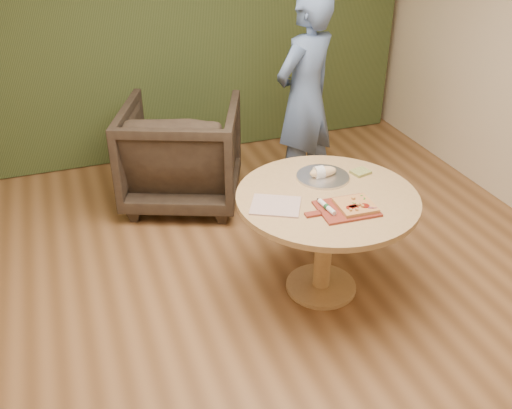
{
  "coord_description": "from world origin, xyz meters",
  "views": [
    {
      "loc": [
        -1.04,
        -2.49,
        2.55
      ],
      "look_at": [
        -0.06,
        0.25,
        0.83
      ],
      "focal_mm": 40.0,
      "sensor_mm": 36.0,
      "label": 1
    }
  ],
  "objects_px": {
    "pedestal_table": "(326,214)",
    "flatbread_pizza": "(356,205)",
    "person_standing": "(305,98)",
    "armchair": "(181,149)",
    "serving_tray": "(323,177)",
    "bread_roll": "(322,172)",
    "pizza_paddle": "(345,209)",
    "cutlery_roll": "(327,207)"
  },
  "relations": [
    {
      "from": "serving_tray",
      "to": "bread_roll",
      "type": "distance_m",
      "value": 0.04
    },
    {
      "from": "armchair",
      "to": "serving_tray",
      "type": "bearing_deg",
      "value": 138.98
    },
    {
      "from": "serving_tray",
      "to": "armchair",
      "type": "distance_m",
      "value": 1.52
    },
    {
      "from": "pizza_paddle",
      "to": "bread_roll",
      "type": "bearing_deg",
      "value": 86.42
    },
    {
      "from": "person_standing",
      "to": "armchair",
      "type": "bearing_deg",
      "value": -38.9
    },
    {
      "from": "bread_roll",
      "to": "armchair",
      "type": "bearing_deg",
      "value": 116.65
    },
    {
      "from": "pedestal_table",
      "to": "flatbread_pizza",
      "type": "relative_size",
      "value": 5.12
    },
    {
      "from": "flatbread_pizza",
      "to": "cutlery_roll",
      "type": "xyz_separation_m",
      "value": [
        -0.18,
        0.04,
        0.0
      ]
    },
    {
      "from": "pizza_paddle",
      "to": "armchair",
      "type": "xyz_separation_m",
      "value": [
        -0.62,
        1.76,
        -0.27
      ]
    },
    {
      "from": "pizza_paddle",
      "to": "person_standing",
      "type": "relative_size",
      "value": 0.25
    },
    {
      "from": "pizza_paddle",
      "to": "serving_tray",
      "type": "bearing_deg",
      "value": 85.26
    },
    {
      "from": "serving_tray",
      "to": "person_standing",
      "type": "relative_size",
      "value": 0.2
    },
    {
      "from": "pedestal_table",
      "to": "pizza_paddle",
      "type": "bearing_deg",
      "value": -84.5
    },
    {
      "from": "flatbread_pizza",
      "to": "person_standing",
      "type": "relative_size",
      "value": 0.13
    },
    {
      "from": "flatbread_pizza",
      "to": "person_standing",
      "type": "xyz_separation_m",
      "value": [
        0.35,
        1.55,
        0.11
      ]
    },
    {
      "from": "cutlery_roll",
      "to": "person_standing",
      "type": "bearing_deg",
      "value": 65.01
    },
    {
      "from": "armchair",
      "to": "pizza_paddle",
      "type": "bearing_deg",
      "value": 131.46
    },
    {
      "from": "pizza_paddle",
      "to": "flatbread_pizza",
      "type": "distance_m",
      "value": 0.07
    },
    {
      "from": "flatbread_pizza",
      "to": "serving_tray",
      "type": "height_order",
      "value": "flatbread_pizza"
    },
    {
      "from": "bread_roll",
      "to": "serving_tray",
      "type": "bearing_deg",
      "value": 0.0
    },
    {
      "from": "pedestal_table",
      "to": "person_standing",
      "type": "height_order",
      "value": "person_standing"
    },
    {
      "from": "pizza_paddle",
      "to": "flatbread_pizza",
      "type": "relative_size",
      "value": 1.97
    },
    {
      "from": "pizza_paddle",
      "to": "armchair",
      "type": "relative_size",
      "value": 0.46
    },
    {
      "from": "cutlery_roll",
      "to": "serving_tray",
      "type": "distance_m",
      "value": 0.44
    },
    {
      "from": "pedestal_table",
      "to": "flatbread_pizza",
      "type": "height_order",
      "value": "flatbread_pizza"
    },
    {
      "from": "serving_tray",
      "to": "bread_roll",
      "type": "bearing_deg",
      "value": 180.0
    },
    {
      "from": "armchair",
      "to": "flatbread_pizza",
      "type": "bearing_deg",
      "value": 133.15
    },
    {
      "from": "armchair",
      "to": "person_standing",
      "type": "distance_m",
      "value": 1.13
    },
    {
      "from": "bread_roll",
      "to": "person_standing",
      "type": "distance_m",
      "value": 1.17
    },
    {
      "from": "pizza_paddle",
      "to": "cutlery_roll",
      "type": "height_order",
      "value": "cutlery_roll"
    },
    {
      "from": "serving_tray",
      "to": "bread_roll",
      "type": "xyz_separation_m",
      "value": [
        -0.01,
        0.0,
        0.04
      ]
    },
    {
      "from": "cutlery_roll",
      "to": "serving_tray",
      "type": "relative_size",
      "value": 0.56
    },
    {
      "from": "flatbread_pizza",
      "to": "person_standing",
      "type": "height_order",
      "value": "person_standing"
    },
    {
      "from": "pedestal_table",
      "to": "bread_roll",
      "type": "bearing_deg",
      "value": 73.85
    },
    {
      "from": "armchair",
      "to": "cutlery_roll",
      "type": "bearing_deg",
      "value": 128.4
    },
    {
      "from": "pedestal_table",
      "to": "cutlery_roll",
      "type": "xyz_separation_m",
      "value": [
        -0.09,
        -0.18,
        0.17
      ]
    },
    {
      "from": "flatbread_pizza",
      "to": "serving_tray",
      "type": "distance_m",
      "value": 0.44
    },
    {
      "from": "pedestal_table",
      "to": "flatbread_pizza",
      "type": "xyz_separation_m",
      "value": [
        0.08,
        -0.22,
        0.17
      ]
    },
    {
      "from": "pedestal_table",
      "to": "armchair",
      "type": "height_order",
      "value": "armchair"
    },
    {
      "from": "serving_tray",
      "to": "flatbread_pizza",
      "type": "bearing_deg",
      "value": -88.89
    },
    {
      "from": "person_standing",
      "to": "bread_roll",
      "type": "bearing_deg",
      "value": 45.27
    },
    {
      "from": "pedestal_table",
      "to": "armchair",
      "type": "relative_size",
      "value": 1.2
    }
  ]
}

